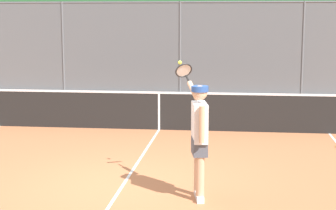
# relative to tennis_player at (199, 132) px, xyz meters

# --- Properties ---
(ground_plane) EXTENTS (60.00, 60.00, 0.00)m
(ground_plane) POSITION_rel_tennis_player_xyz_m (1.31, -0.47, -1.06)
(ground_plane) COLOR #B76B42
(fence_backdrop) EXTENTS (19.48, 1.37, 3.39)m
(fence_backdrop) POSITION_rel_tennis_player_xyz_m (1.31, -11.32, 0.62)
(fence_backdrop) COLOR #565B60
(fence_backdrop) RESTS_ON ground
(tennis_net) EXTENTS (10.76, 0.09, 1.07)m
(tennis_net) POSITION_rel_tennis_player_xyz_m (1.31, -5.19, -0.56)
(tennis_net) COLOR #2D2D2D
(tennis_net) RESTS_ON ground
(tennis_player) EXTENTS (0.65, 1.39, 2.07)m
(tennis_player) POSITION_rel_tennis_player_xyz_m (0.00, 0.00, 0.00)
(tennis_player) COLOR silver
(tennis_player) RESTS_ON ground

